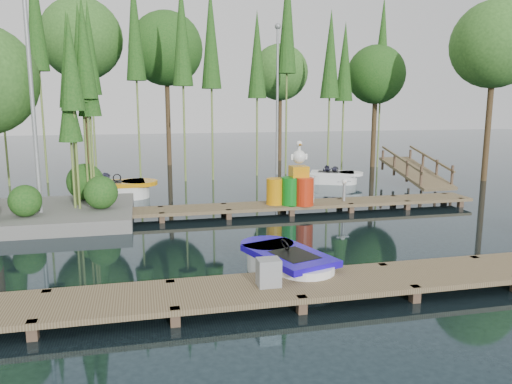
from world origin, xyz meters
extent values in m
plane|color=#1B2B32|center=(0.00, 0.00, 0.00)|extent=(90.00, 90.00, 0.00)
cube|color=brown|center=(0.00, -4.50, 0.25)|extent=(18.00, 1.50, 0.10)
cube|color=brown|center=(-4.30, -5.13, 0.05)|extent=(0.16, 0.16, 0.50)
cube|color=brown|center=(-4.30, -3.87, 0.05)|extent=(0.16, 0.16, 0.50)
cube|color=brown|center=(-2.15, -5.13, 0.05)|extent=(0.16, 0.16, 0.50)
cube|color=brown|center=(-2.15, -3.87, 0.05)|extent=(0.16, 0.16, 0.50)
cube|color=brown|center=(0.00, -5.13, 0.05)|extent=(0.16, 0.16, 0.50)
cube|color=brown|center=(0.00, -3.87, 0.05)|extent=(0.16, 0.16, 0.50)
cube|color=brown|center=(2.15, -5.13, 0.05)|extent=(0.16, 0.16, 0.50)
cube|color=brown|center=(2.15, -3.87, 0.05)|extent=(0.16, 0.16, 0.50)
cube|color=brown|center=(4.30, -3.87, 0.05)|extent=(0.16, 0.16, 0.50)
cube|color=brown|center=(1.00, 2.50, 0.25)|extent=(15.00, 1.20, 0.10)
cube|color=brown|center=(-6.10, 2.02, 0.05)|extent=(0.16, 0.16, 0.50)
cube|color=brown|center=(-6.10, 2.98, 0.05)|extent=(0.16, 0.16, 0.50)
cube|color=brown|center=(-4.07, 2.02, 0.05)|extent=(0.16, 0.16, 0.50)
cube|color=brown|center=(-4.07, 2.98, 0.05)|extent=(0.16, 0.16, 0.50)
cube|color=brown|center=(-2.04, 2.02, 0.05)|extent=(0.16, 0.16, 0.50)
cube|color=brown|center=(-2.04, 2.98, 0.05)|extent=(0.16, 0.16, 0.50)
cube|color=brown|center=(-0.01, 2.02, 0.05)|extent=(0.16, 0.16, 0.50)
cube|color=brown|center=(-0.01, 2.98, 0.05)|extent=(0.16, 0.16, 0.50)
cube|color=brown|center=(2.01, 2.02, 0.05)|extent=(0.16, 0.16, 0.50)
cube|color=brown|center=(2.01, 2.98, 0.05)|extent=(0.16, 0.16, 0.50)
cube|color=brown|center=(4.04, 2.02, 0.05)|extent=(0.16, 0.16, 0.50)
cube|color=brown|center=(4.04, 2.98, 0.05)|extent=(0.16, 0.16, 0.50)
cube|color=brown|center=(6.07, 2.02, 0.05)|extent=(0.16, 0.16, 0.50)
cube|color=brown|center=(6.07, 2.98, 0.05)|extent=(0.16, 0.16, 0.50)
cube|color=brown|center=(8.10, 2.02, 0.05)|extent=(0.16, 0.16, 0.50)
cube|color=brown|center=(8.10, 2.98, 0.05)|extent=(0.16, 0.16, 0.50)
cube|color=slate|center=(-6.00, 3.00, 0.18)|extent=(6.20, 4.20, 0.42)
sphere|color=#28571B|center=(-5.80, 2.00, 0.84)|extent=(0.90, 0.90, 0.90)
sphere|color=#28571B|center=(-4.40, 4.20, 0.99)|extent=(1.20, 1.20, 1.20)
sphere|color=#28571B|center=(-3.80, 2.60, 0.89)|extent=(1.00, 1.00, 1.00)
cylinder|color=olive|center=(-4.25, 3.56, 2.97)|extent=(0.07, 0.07, 5.93)
cone|color=#28571B|center=(-4.25, 3.56, 5.04)|extent=(0.70, 0.70, 2.97)
cylinder|color=olive|center=(-4.57, 3.40, 2.83)|extent=(0.07, 0.07, 5.66)
cone|color=#28571B|center=(-4.57, 3.40, 4.81)|extent=(0.70, 0.70, 2.83)
cylinder|color=olive|center=(-4.07, 3.59, 2.61)|extent=(0.07, 0.07, 5.22)
cone|color=#28571B|center=(-4.07, 3.59, 4.44)|extent=(0.70, 0.70, 2.61)
cylinder|color=olive|center=(-4.44, 2.78, 2.76)|extent=(0.07, 0.07, 5.53)
cone|color=#28571B|center=(-4.44, 2.78, 4.70)|extent=(0.70, 0.70, 2.76)
cylinder|color=olive|center=(-4.59, 2.90, 2.01)|extent=(0.07, 0.07, 4.01)
cone|color=#28571B|center=(-4.59, 2.90, 3.41)|extent=(0.70, 0.70, 2.01)
cylinder|color=olive|center=(-4.13, 3.45, 3.05)|extent=(0.07, 0.07, 6.11)
cone|color=#28571B|center=(-4.13, 3.45, 5.19)|extent=(0.70, 0.70, 3.05)
cylinder|color=#47341E|center=(12.74, 6.90, 3.03)|extent=(0.26, 0.26, 6.06)
sphere|color=#3A7027|center=(12.74, 6.90, 6.06)|extent=(3.81, 3.81, 3.81)
cylinder|color=#47341E|center=(9.99, 12.65, 2.51)|extent=(0.26, 0.26, 5.02)
sphere|color=#28571B|center=(9.99, 12.65, 5.02)|extent=(3.16, 3.16, 3.16)
cylinder|color=#47341E|center=(5.74, 16.70, 2.65)|extent=(0.26, 0.26, 5.31)
sphere|color=#3A7027|center=(5.74, 16.70, 5.31)|extent=(3.34, 3.34, 3.34)
cylinder|color=#47341E|center=(-1.00, 16.03, 3.23)|extent=(0.26, 0.26, 6.46)
sphere|color=#28571B|center=(-1.00, 16.03, 6.46)|extent=(4.06, 4.06, 4.06)
cylinder|color=#47341E|center=(-5.41, 16.00, 3.43)|extent=(0.26, 0.26, 6.85)
sphere|color=#3A7027|center=(-5.41, 16.00, 6.85)|extent=(4.31, 4.31, 4.31)
cylinder|color=olive|center=(-8.16, 10.23, 3.74)|extent=(0.09, 0.09, 7.48)
cylinder|color=olive|center=(-6.71, 10.82, 4.83)|extent=(0.09, 0.09, 9.66)
cone|color=#28571B|center=(-6.71, 10.82, 7.54)|extent=(0.90, 0.90, 5.31)
cylinder|color=olive|center=(-4.68, 11.83, 3.85)|extent=(0.09, 0.09, 7.69)
cone|color=#28571B|center=(-4.68, 11.83, 6.00)|extent=(0.90, 0.90, 4.23)
cylinder|color=olive|center=(-2.63, 11.48, 4.49)|extent=(0.09, 0.09, 8.99)
cone|color=#28571B|center=(-2.63, 11.48, 7.01)|extent=(0.90, 0.90, 4.94)
cylinder|color=olive|center=(-0.63, 9.87, 4.22)|extent=(0.09, 0.09, 8.44)
cone|color=#28571B|center=(-0.63, 9.87, 6.58)|extent=(0.90, 0.90, 4.64)
cylinder|color=olive|center=(0.65, 10.00, 4.11)|extent=(0.09, 0.09, 8.22)
cone|color=#28571B|center=(0.65, 10.00, 6.41)|extent=(0.90, 0.90, 4.52)
cylinder|color=olive|center=(2.96, 10.87, 3.70)|extent=(0.09, 0.09, 7.41)
cone|color=#28571B|center=(2.96, 10.87, 5.78)|extent=(0.90, 0.90, 4.07)
cylinder|color=olive|center=(4.49, 11.10, 4.89)|extent=(0.09, 0.09, 9.77)
cone|color=#28571B|center=(4.49, 11.10, 7.62)|extent=(0.90, 0.90, 5.38)
cylinder|color=olive|center=(6.24, 9.83, 3.70)|extent=(0.09, 0.09, 7.40)
cone|color=#28571B|center=(6.24, 9.83, 5.77)|extent=(0.90, 0.90, 4.07)
cylinder|color=olive|center=(7.63, 11.42, 3.57)|extent=(0.09, 0.09, 7.14)
cone|color=#28571B|center=(7.63, 11.42, 5.57)|extent=(0.90, 0.90, 3.93)
cylinder|color=olive|center=(10.17, 12.43, 4.31)|extent=(0.09, 0.09, 8.61)
cone|color=#28571B|center=(10.17, 12.43, 6.72)|extent=(0.90, 0.90, 4.74)
cylinder|color=gray|center=(-5.50, 2.50, 3.50)|extent=(0.12, 0.12, 7.00)
cylinder|color=gray|center=(4.00, 11.00, 3.50)|extent=(0.12, 0.12, 7.00)
sphere|color=gray|center=(4.00, 11.00, 7.10)|extent=(0.30, 0.30, 0.30)
cube|color=brown|center=(9.00, 6.50, 0.55)|extent=(1.50, 3.94, 0.95)
cube|color=brown|center=(8.30, 4.90, 0.59)|extent=(0.08, 0.08, 0.90)
cube|color=brown|center=(8.30, 6.00, 0.70)|extent=(0.08, 0.08, 0.90)
cube|color=brown|center=(8.30, 7.10, 0.81)|extent=(0.08, 0.08, 0.90)
cube|color=brown|center=(8.30, 8.20, 0.92)|extent=(0.08, 0.08, 0.90)
cube|color=brown|center=(8.30, 6.50, 1.15)|extent=(0.06, 3.54, 0.83)
cube|color=brown|center=(9.70, 4.90, 0.59)|extent=(0.08, 0.08, 0.90)
cube|color=brown|center=(9.70, 6.00, 0.70)|extent=(0.08, 0.08, 0.90)
cube|color=brown|center=(9.70, 7.10, 0.81)|extent=(0.08, 0.08, 0.90)
cube|color=brown|center=(9.70, 8.20, 0.92)|extent=(0.08, 0.08, 0.90)
cube|color=brown|center=(9.70, 6.50, 1.15)|extent=(0.06, 3.54, 0.83)
cube|color=white|center=(0.29, -3.39, 0.19)|extent=(1.44, 1.45, 0.52)
cylinder|color=white|center=(0.11, -2.84, 0.19)|extent=(1.44, 1.44, 0.52)
cylinder|color=white|center=(0.47, -3.94, 0.19)|extent=(1.44, 1.44, 0.52)
cube|color=#1A07B5|center=(0.29, -3.39, 0.48)|extent=(1.72, 2.25, 0.13)
cylinder|color=#1A07B5|center=(0.03, -2.59, 0.48)|extent=(1.47, 1.47, 0.13)
cube|color=black|center=(0.35, -3.57, 0.52)|extent=(0.97, 1.12, 0.06)
torus|color=black|center=(0.25, -3.26, 0.67)|extent=(0.22, 0.29, 0.25)
cube|color=white|center=(-3.66, 6.30, 0.22)|extent=(1.40, 1.39, 0.61)
cylinder|color=white|center=(-2.98, 6.33, 0.22)|extent=(1.39, 1.39, 0.61)
cylinder|color=white|center=(-4.33, 6.27, 0.22)|extent=(1.39, 1.39, 0.61)
cube|color=orange|center=(-3.66, 6.30, 0.55)|extent=(2.37, 1.46, 0.16)
cylinder|color=orange|center=(-2.68, 6.34, 0.55)|extent=(1.41, 1.41, 0.16)
cube|color=black|center=(-3.88, 6.29, 0.60)|extent=(1.13, 0.87, 0.07)
torus|color=black|center=(-3.49, 6.31, 0.78)|extent=(0.31, 0.18, 0.29)
imported|color=#1E1E2D|center=(-3.93, 6.29, 0.87)|extent=(0.50, 0.38, 1.08)
cube|color=white|center=(5.67, 7.79, 0.18)|extent=(1.43, 1.43, 0.50)
cylinder|color=white|center=(6.17, 7.57, 0.18)|extent=(1.42, 1.42, 0.50)
cylinder|color=white|center=(5.17, 8.01, 0.18)|extent=(1.42, 1.42, 0.50)
cube|color=white|center=(5.67, 7.79, 0.45)|extent=(2.17, 1.77, 0.13)
cylinder|color=white|center=(6.40, 7.47, 0.45)|extent=(1.45, 1.45, 0.13)
cube|color=black|center=(5.51, 7.86, 0.49)|extent=(1.09, 0.97, 0.05)
torus|color=black|center=(5.80, 7.73, 0.63)|extent=(0.28, 0.22, 0.24)
imported|color=#1E1E2D|center=(5.47, 7.88, 0.68)|extent=(0.44, 0.39, 0.81)
imported|color=#1E1E2D|center=(5.88, 8.04, 0.62)|extent=(0.34, 0.30, 0.61)
cube|color=gray|center=(-0.43, -4.50, 0.55)|extent=(0.41, 0.35, 0.50)
cylinder|color=orange|center=(1.59, 2.50, 0.72)|extent=(0.56, 0.56, 0.85)
cylinder|color=#0C7217|center=(2.06, 2.30, 0.75)|extent=(0.59, 0.59, 0.89)
cylinder|color=silver|center=(2.66, 2.60, 0.75)|extent=(0.59, 0.59, 0.89)
cylinder|color=red|center=(2.46, 2.10, 0.75)|extent=(0.59, 0.59, 0.89)
cube|color=orange|center=(2.36, 2.40, 1.37)|extent=(0.55, 0.55, 0.35)
sphere|color=white|center=(2.36, 2.40, 1.84)|extent=(0.44, 0.44, 0.44)
cylinder|color=white|center=(2.36, 2.40, 2.08)|extent=(0.10, 0.10, 0.30)
sphere|color=white|center=(2.36, 2.40, 2.25)|extent=(0.20, 0.20, 0.20)
cone|color=orange|center=(2.36, 2.20, 2.23)|extent=(0.10, 0.30, 0.10)
cube|color=white|center=(2.36, 2.40, 1.84)|extent=(0.55, 0.06, 0.18)
cylinder|color=gray|center=(3.99, 2.50, 0.58)|extent=(0.09, 0.09, 0.56)
sphere|color=white|center=(3.99, 2.50, 0.95)|extent=(0.19, 0.19, 0.19)
cube|color=gray|center=(3.99, 2.50, 0.95)|extent=(0.47, 0.04, 0.04)
cone|color=orange|center=(3.99, 2.39, 0.95)|extent=(0.04, 0.09, 0.04)
camera|label=1|loc=(-2.58, -12.80, 3.58)|focal=35.00mm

